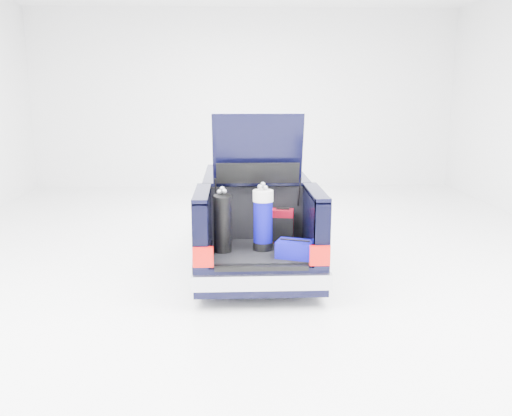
{
  "coord_description": "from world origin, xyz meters",
  "views": [
    {
      "loc": [
        -0.36,
        -8.7,
        2.78
      ],
      "look_at": [
        0.0,
        -0.5,
        0.98
      ],
      "focal_mm": 38.0,
      "sensor_mm": 36.0,
      "label": 1
    }
  ],
  "objects_px": {
    "car": "(254,218)",
    "blue_golf_bag": "(263,219)",
    "red_suitcase": "(283,226)",
    "black_golf_bag": "(223,223)",
    "blue_duffel": "(295,249)"
  },
  "relations": [
    {
      "from": "black_golf_bag",
      "to": "blue_duffel",
      "type": "bearing_deg",
      "value": -24.88
    },
    {
      "from": "red_suitcase",
      "to": "blue_duffel",
      "type": "distance_m",
      "value": 0.77
    },
    {
      "from": "blue_golf_bag",
      "to": "blue_duffel",
      "type": "height_order",
      "value": "blue_golf_bag"
    },
    {
      "from": "car",
      "to": "blue_duffel",
      "type": "height_order",
      "value": "car"
    },
    {
      "from": "car",
      "to": "red_suitcase",
      "type": "distance_m",
      "value": 1.26
    },
    {
      "from": "car",
      "to": "blue_golf_bag",
      "type": "relative_size",
      "value": 4.91
    },
    {
      "from": "red_suitcase",
      "to": "blue_duffel",
      "type": "xyz_separation_m",
      "value": [
        0.1,
        -0.75,
        -0.13
      ]
    },
    {
      "from": "red_suitcase",
      "to": "blue_golf_bag",
      "type": "xyz_separation_m",
      "value": [
        -0.31,
        -0.37,
        0.19
      ]
    },
    {
      "from": "car",
      "to": "black_golf_bag",
      "type": "xyz_separation_m",
      "value": [
        -0.5,
        -1.66,
        0.33
      ]
    },
    {
      "from": "black_golf_bag",
      "to": "blue_golf_bag",
      "type": "xyz_separation_m",
      "value": [
        0.55,
        0.11,
        0.02
      ]
    },
    {
      "from": "red_suitcase",
      "to": "black_golf_bag",
      "type": "bearing_deg",
      "value": -142.44
    },
    {
      "from": "car",
      "to": "blue_duffel",
      "type": "bearing_deg",
      "value": -76.73
    },
    {
      "from": "blue_golf_bag",
      "to": "car",
      "type": "bearing_deg",
      "value": 85.59
    },
    {
      "from": "car",
      "to": "red_suitcase",
      "type": "height_order",
      "value": "car"
    },
    {
      "from": "car",
      "to": "blue_golf_bag",
      "type": "height_order",
      "value": "car"
    }
  ]
}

